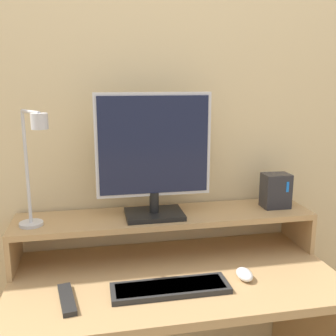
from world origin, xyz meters
name	(u,v)px	position (x,y,z in m)	size (l,w,h in m)	color
wall_back	(158,124)	(0.00, 0.62, 1.25)	(6.00, 0.05, 2.50)	beige
desk	(175,330)	(0.00, 0.29, 0.53)	(1.15, 0.58, 0.75)	tan
monitor_shelf	(166,220)	(0.00, 0.46, 0.89)	(1.15, 0.24, 0.17)	tan
monitor	(154,154)	(-0.05, 0.45, 1.16)	(0.43, 0.16, 0.47)	black
desk_lamp	(34,161)	(-0.46, 0.38, 1.17)	(0.14, 0.18, 0.41)	silver
router_dock	(276,191)	(0.46, 0.46, 0.99)	(0.11, 0.08, 0.14)	#28282D
keyboard	(170,288)	(-0.04, 0.18, 0.76)	(0.39, 0.12, 0.02)	#282828
mouse	(244,274)	(0.23, 0.21, 0.77)	(0.05, 0.09, 0.04)	white
remote_control	(67,299)	(-0.37, 0.18, 0.76)	(0.07, 0.18, 0.02)	black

